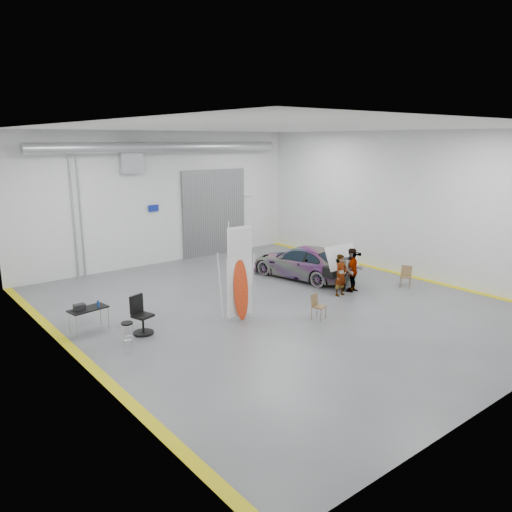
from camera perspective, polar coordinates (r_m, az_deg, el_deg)
ground at (r=17.48m, az=2.30°, el=-5.62°), size 16.00×16.00×0.00m
room_shell at (r=18.48m, az=-1.57°, el=8.37°), size 14.02×16.18×6.01m
sedan_car at (r=20.80m, az=5.38°, el=-0.69°), size 2.65×4.82×1.32m
person_a at (r=18.55m, az=9.67°, el=-2.16°), size 0.58×0.39×1.56m
person_b at (r=19.13m, az=10.99°, el=-1.58°), size 1.02×0.96×1.67m
person_c at (r=19.13m, az=10.97°, el=-1.71°), size 0.99×0.72×1.58m
surfboard_display at (r=15.76m, az=-1.75°, el=-2.78°), size 0.91×0.30×3.20m
folding_chair_near at (r=16.21m, az=7.16°, el=-6.28°), size 0.48×0.50×0.82m
folding_chair_far at (r=20.26m, az=16.67°, el=-2.74°), size 0.53×0.64×0.84m
shop_stool at (r=14.52m, az=-14.47°, el=-8.62°), size 0.35×0.35×0.68m
work_table at (r=15.78m, az=-18.87°, el=-5.73°), size 1.19×0.72×0.92m
office_chair at (r=15.23m, az=-12.94°, el=-6.82°), size 0.63×0.66×1.15m
trunk_lid at (r=19.28m, az=9.61°, el=0.15°), size 1.54×0.94×0.04m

